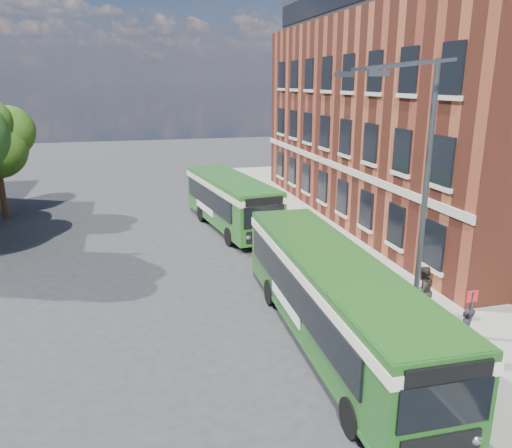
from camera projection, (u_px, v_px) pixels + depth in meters
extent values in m
plane|color=#29292B|center=(250.00, 326.00, 17.63)|extent=(120.00, 120.00, 0.00)
cube|color=gray|center=(341.00, 241.00, 26.74)|extent=(6.00, 48.00, 0.15)
cube|color=beige|center=(287.00, 247.00, 26.03)|extent=(0.12, 48.00, 0.01)
cube|color=maroon|center=(425.00, 121.00, 30.51)|extent=(12.00, 26.00, 12.00)
cube|color=beige|center=(331.00, 164.00, 29.72)|extent=(0.12, 26.00, 0.35)
cylinder|color=#383B3D|center=(412.00, 331.00, 16.98)|extent=(0.44, 0.44, 0.30)
cylinder|color=#383B3D|center=(424.00, 207.00, 15.78)|extent=(0.18, 0.18, 9.00)
cube|color=#383B3D|center=(411.00, 64.00, 13.74)|extent=(2.58, 0.46, 0.37)
cube|color=#383B3D|center=(389.00, 65.00, 14.86)|extent=(2.58, 0.46, 0.37)
cube|color=#383B3D|center=(378.00, 73.00, 13.07)|extent=(0.55, 0.22, 0.16)
cube|color=#383B3D|center=(344.00, 74.00, 15.08)|extent=(0.55, 0.22, 0.16)
cylinder|color=#383B3D|center=(468.00, 331.00, 14.73)|extent=(0.08, 0.08, 2.50)
cube|color=red|center=(472.00, 297.00, 14.42)|extent=(0.35, 0.04, 0.35)
cube|color=#1E501A|center=(333.00, 293.00, 16.04)|extent=(2.75, 12.32, 2.45)
cube|color=#1E501A|center=(331.00, 329.00, 16.40)|extent=(2.79, 12.36, 0.14)
cube|color=black|center=(292.00, 290.00, 16.01)|extent=(0.29, 10.47, 1.10)
cube|color=black|center=(366.00, 283.00, 16.57)|extent=(0.29, 10.47, 1.10)
cube|color=#F7EDCB|center=(334.00, 269.00, 15.82)|extent=(2.81, 12.38, 0.32)
cube|color=#1E501A|center=(334.00, 259.00, 15.72)|extent=(2.65, 12.22, 0.12)
cube|color=black|center=(445.00, 405.00, 10.23)|extent=(2.15, 0.12, 1.05)
cube|color=black|center=(450.00, 373.00, 10.01)|extent=(2.00, 0.12, 0.38)
cube|color=black|center=(441.00, 446.00, 10.50)|extent=(1.90, 0.12, 0.55)
sphere|color=silver|center=(475.00, 439.00, 10.70)|extent=(0.26, 0.26, 0.26)
cube|color=black|center=(280.00, 232.00, 21.75)|extent=(2.00, 0.12, 0.90)
cube|color=white|center=(285.00, 302.00, 16.87)|extent=(0.11, 3.20, 0.45)
cylinder|color=black|center=(352.00, 418.00, 12.08)|extent=(0.30, 1.01, 1.00)
cylinder|color=black|center=(438.00, 404.00, 12.60)|extent=(0.30, 1.01, 1.00)
cylinder|color=black|center=(271.00, 292.00, 19.26)|extent=(0.30, 1.01, 1.00)
cylinder|color=black|center=(328.00, 287.00, 19.77)|extent=(0.30, 1.01, 1.00)
cube|color=#245A1E|center=(231.00, 199.00, 28.95)|extent=(3.85, 9.98, 2.45)
cube|color=#245A1E|center=(231.00, 220.00, 29.30)|extent=(3.90, 10.03, 0.14)
cube|color=black|center=(208.00, 197.00, 28.71)|extent=(1.20, 7.86, 1.10)
cube|color=black|center=(249.00, 194.00, 29.65)|extent=(1.20, 7.86, 1.10)
cube|color=beige|center=(230.00, 185.00, 28.72)|extent=(3.92, 10.05, 0.32)
cube|color=#245A1E|center=(230.00, 179.00, 28.62)|extent=(3.74, 9.87, 0.12)
cube|color=black|center=(264.00, 216.00, 24.56)|extent=(2.14, 0.38, 1.05)
cube|color=black|center=(264.00, 201.00, 24.34)|extent=(1.99, 0.36, 0.38)
cube|color=black|center=(264.00, 236.00, 24.82)|extent=(1.89, 0.35, 0.55)
sphere|color=silver|center=(248.00, 237.00, 24.53)|extent=(0.26, 0.26, 0.26)
sphere|color=silver|center=(279.00, 233.00, 25.16)|extent=(0.26, 0.26, 0.26)
cube|color=black|center=(206.00, 180.00, 33.23)|extent=(1.99, 0.36, 0.90)
cube|color=white|center=(204.00, 207.00, 29.53)|extent=(0.49, 3.17, 0.45)
cylinder|color=black|center=(230.00, 237.00, 26.15)|extent=(0.42, 1.03, 1.00)
cylinder|color=black|center=(270.00, 232.00, 27.01)|extent=(0.42, 1.03, 1.00)
cylinder|color=black|center=(202.00, 214.00, 30.70)|extent=(0.42, 1.03, 1.00)
cylinder|color=black|center=(237.00, 210.00, 31.56)|extent=(0.42, 1.03, 1.00)
imported|color=black|center=(464.00, 335.00, 14.87)|extent=(0.79, 0.74, 1.80)
imported|color=black|center=(422.00, 291.00, 17.97)|extent=(1.00, 0.84, 1.86)
cylinder|color=#3A2415|center=(3.00, 194.00, 31.01)|extent=(0.36, 0.36, 3.15)
sphere|color=#294D13|center=(9.00, 131.00, 30.67)|extent=(3.15, 3.15, 3.15)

